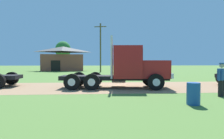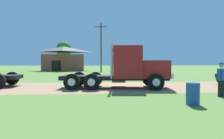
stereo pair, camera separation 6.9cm
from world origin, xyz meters
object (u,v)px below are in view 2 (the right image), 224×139
(truck_foreground_white, at_px, (129,69))
(utility_pole_far, at_px, (101,46))
(visitor_standing_near, at_px, (221,78))
(steel_barrel, at_px, (193,94))
(shed_building, at_px, (64,59))

(truck_foreground_white, distance_m, utility_pole_far, 21.88)
(visitor_standing_near, xyz_separation_m, steel_barrel, (-2.39, -1.74, -0.50))
(shed_building, bearing_deg, steel_barrel, -70.79)
(shed_building, bearing_deg, utility_pole_far, -40.47)
(steel_barrel, bearing_deg, truck_foreground_white, 109.43)
(truck_foreground_white, height_order, visitor_standing_near, truck_foreground_white)
(steel_barrel, distance_m, shed_building, 35.76)
(visitor_standing_near, distance_m, utility_pole_far, 26.12)
(truck_foreground_white, distance_m, steel_barrel, 5.71)
(visitor_standing_near, height_order, utility_pole_far, utility_pole_far)
(shed_building, xyz_separation_m, utility_pole_far, (8.03, -6.86, 2.17))
(truck_foreground_white, relative_size, steel_barrel, 8.22)
(shed_building, bearing_deg, truck_foreground_white, -70.83)
(utility_pole_far, bearing_deg, truck_foreground_white, -85.13)
(shed_building, bearing_deg, visitor_standing_near, -66.15)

